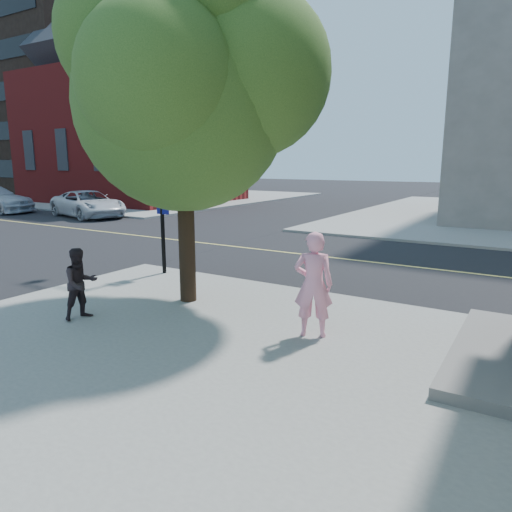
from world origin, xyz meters
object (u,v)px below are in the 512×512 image
Objects in this scene: man_on_phone at (313,284)px; signal_pole at (112,160)px; pedestrian at (80,284)px; street_tree at (187,78)px; car_a at (88,204)px.

signal_pole reaches higher than man_on_phone.
man_on_phone reaches higher than pedestrian.
street_tree is 1.93× the size of signal_pole.
signal_pole is at bearing 52.52° from pedestrian.
pedestrian is at bearing -118.35° from street_tree.
street_tree reaches higher than man_on_phone.
street_tree is (1.15, 2.13, 4.13)m from pedestrian.
car_a is at bearing -51.49° from man_on_phone.
signal_pole is 0.69× the size of car_a.
signal_pole reaches higher than car_a.
man_on_phone is 0.26× the size of street_tree.
car_a is (-19.78, 10.98, -0.30)m from man_on_phone.
man_on_phone reaches higher than car_a.
signal_pole reaches higher than pedestrian.
signal_pole is at bearing -111.60° from car_a.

